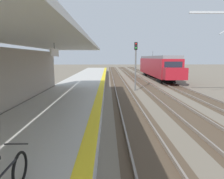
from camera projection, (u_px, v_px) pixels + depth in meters
station_platform at (71, 98)px, 16.22m from camera, size 5.00×80.00×0.91m
track_pair_nearest_platform at (124, 94)px, 20.31m from camera, size 2.34×120.00×0.16m
track_pair_middle at (159, 94)px, 20.38m from camera, size 2.34×120.00×0.16m
track_pair_far_side at (193, 94)px, 20.44m from camera, size 2.34×120.00×0.16m
approaching_train at (157, 66)px, 35.27m from camera, size 2.93×19.60×4.76m
rail_signal_post at (136, 61)px, 22.42m from camera, size 0.32×0.34×5.20m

